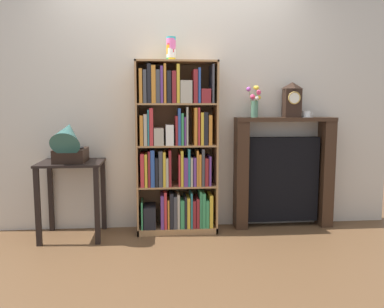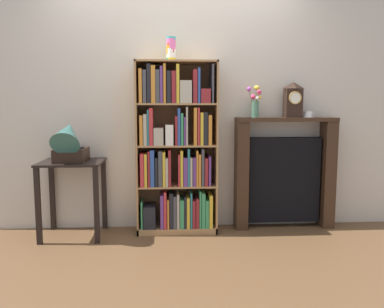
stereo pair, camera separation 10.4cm
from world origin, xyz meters
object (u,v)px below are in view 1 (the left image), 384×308
(bookshelf, at_px, (176,154))
(fireplace_mantel, at_px, (283,173))
(flower_vase, at_px, (255,102))
(cup_stack, at_px, (171,49))
(mantel_clock, at_px, (292,100))
(teacup_with_saucer, at_px, (306,115))
(side_table_left, at_px, (72,180))
(gramophone, at_px, (69,142))

(bookshelf, distance_m, fireplace_mantel, 1.14)
(flower_vase, bearing_deg, cup_stack, -177.11)
(fireplace_mantel, distance_m, flower_vase, 0.80)
(mantel_clock, bearing_deg, bookshelf, -177.10)
(fireplace_mantel, xyz_separation_m, teacup_with_saucer, (0.22, -0.02, 0.61))
(mantel_clock, height_order, flower_vase, mantel_clock)
(fireplace_mantel, bearing_deg, side_table_left, -175.63)
(side_table_left, relative_size, teacup_with_saucer, 5.37)
(gramophone, height_order, flower_vase, flower_vase)
(bookshelf, xyz_separation_m, side_table_left, (-0.99, -0.08, -0.23))
(bookshelf, height_order, mantel_clock, bookshelf)
(mantel_clock, bearing_deg, gramophone, -174.44)
(gramophone, relative_size, teacup_with_saucer, 3.47)
(gramophone, bearing_deg, fireplace_mantel, 6.27)
(flower_vase, bearing_deg, bookshelf, -175.82)
(cup_stack, bearing_deg, teacup_with_saucer, 1.93)
(cup_stack, xyz_separation_m, side_table_left, (-0.95, -0.10, -1.24))
(side_table_left, bearing_deg, fireplace_mantel, 4.37)
(gramophone, bearing_deg, flower_vase, 6.69)
(cup_stack, relative_size, mantel_clock, 0.64)
(fireplace_mantel, bearing_deg, gramophone, -173.73)
(bookshelf, relative_size, cup_stack, 7.42)
(fireplace_mantel, xyz_separation_m, mantel_clock, (0.06, -0.02, 0.76))
(teacup_with_saucer, bearing_deg, mantel_clock, -179.09)
(cup_stack, height_order, gramophone, cup_stack)
(side_table_left, height_order, fireplace_mantel, fireplace_mantel)
(side_table_left, distance_m, fireplace_mantel, 2.11)
(flower_vase, bearing_deg, fireplace_mantel, 3.88)
(fireplace_mantel, height_order, flower_vase, flower_vase)
(side_table_left, bearing_deg, gramophone, -90.00)
(mantel_clock, xyz_separation_m, teacup_with_saucer, (0.16, 0.00, -0.15))
(flower_vase, bearing_deg, teacup_with_saucer, 0.45)
(cup_stack, bearing_deg, mantel_clock, 2.06)
(side_table_left, relative_size, mantel_clock, 2.07)
(side_table_left, relative_size, gramophone, 1.55)
(flower_vase, bearing_deg, mantel_clock, 0.26)
(bookshelf, distance_m, gramophone, 1.02)
(side_table_left, height_order, flower_vase, flower_vase)
(mantel_clock, distance_m, flower_vase, 0.38)
(flower_vase, distance_m, teacup_with_saucer, 0.55)
(teacup_with_saucer, bearing_deg, flower_vase, -179.55)
(gramophone, relative_size, flower_vase, 1.48)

